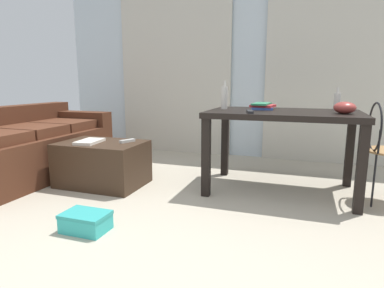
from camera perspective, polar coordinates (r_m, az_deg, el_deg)
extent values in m
plane|color=#B2A893|center=(2.77, 2.67, -10.29)|extent=(7.32, 7.32, 0.00)
cube|color=silver|center=(4.47, 10.05, 14.44)|extent=(5.38, 0.10, 2.58)
cube|color=beige|center=(4.66, -3.11, 12.44)|extent=(1.62, 0.03, 2.26)
cube|color=beige|center=(4.33, 23.67, 11.70)|extent=(1.62, 0.03, 2.26)
cube|color=#4C2819|center=(3.86, -26.65, -1.88)|extent=(0.86, 1.86, 0.45)
cube|color=#4C2819|center=(4.04, -30.37, 3.64)|extent=(0.20, 1.86, 0.29)
cube|color=#4C2819|center=(4.42, -19.33, 4.27)|extent=(0.86, 0.20, 0.18)
cube|color=#552D1C|center=(4.13, -21.69, 3.15)|extent=(0.62, 0.46, 0.10)
cube|color=#552D1C|center=(3.78, -26.47, 2.14)|extent=(0.62, 0.46, 0.10)
cube|color=#382619|center=(3.30, -15.47, -3.33)|extent=(0.80, 0.55, 0.43)
cube|color=black|center=(3.02, 15.74, 5.13)|extent=(1.32, 0.81, 0.05)
cube|color=black|center=(2.84, 2.49, -2.43)|extent=(0.07, 0.07, 0.69)
cube|color=black|center=(2.76, 27.63, -4.05)|extent=(0.07, 0.07, 0.69)
cube|color=black|center=(3.51, 5.83, 0.10)|extent=(0.07, 0.07, 0.69)
cube|color=black|center=(3.45, 25.96, -1.14)|extent=(0.07, 0.07, 0.69)
cylinder|color=black|center=(2.99, 29.33, -5.71)|extent=(0.02, 0.02, 0.43)
cylinder|color=black|center=(3.26, 28.21, -4.32)|extent=(0.02, 0.02, 0.43)
torus|color=black|center=(3.05, 29.45, 2.65)|extent=(0.04, 0.41, 0.41)
cylinder|color=black|center=(2.89, 30.06, 0.34)|extent=(0.02, 0.02, 0.19)
cylinder|color=black|center=(3.23, 28.60, 1.43)|extent=(0.02, 0.02, 0.19)
cylinder|color=beige|center=(3.15, 5.71, 8.10)|extent=(0.06, 0.06, 0.21)
cylinder|color=beige|center=(3.15, 5.76, 10.54)|extent=(0.02, 0.02, 0.06)
cylinder|color=beige|center=(3.31, 24.15, 6.82)|extent=(0.06, 0.06, 0.15)
cylinder|color=beige|center=(3.30, 24.29, 8.64)|extent=(0.02, 0.02, 0.06)
ellipsoid|color=#9E3833|center=(2.93, 25.28, 5.80)|extent=(0.17, 0.17, 0.10)
cube|color=#33519E|center=(3.18, 12.23, 6.19)|extent=(0.22, 0.28, 0.02)
cube|color=red|center=(3.17, 12.37, 6.57)|extent=(0.23, 0.25, 0.02)
cube|color=#2D7F56|center=(3.18, 12.13, 6.92)|extent=(0.16, 0.30, 0.02)
cube|color=#232326|center=(2.78, 10.15, 5.63)|extent=(0.09, 0.19, 0.02)
cube|color=#B7B7B2|center=(3.19, -11.31, 0.53)|extent=(0.11, 0.16, 0.03)
cube|color=silver|center=(3.24, -17.57, 0.42)|extent=(0.21, 0.31, 0.03)
cube|color=#33B2AD|center=(2.38, -18.15, -13.13)|extent=(0.30, 0.21, 0.11)
cube|color=teal|center=(2.35, -18.25, -11.69)|extent=(0.31, 0.21, 0.02)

